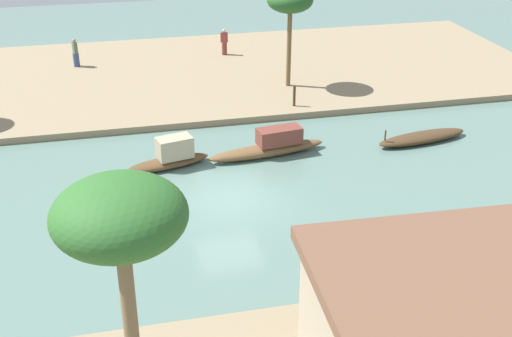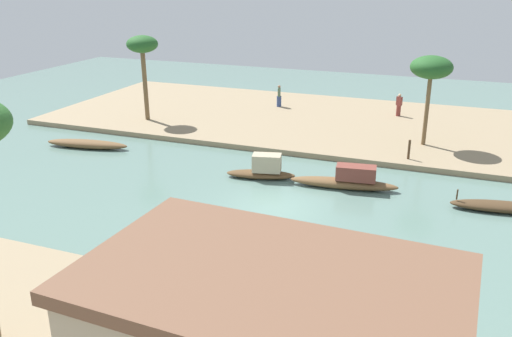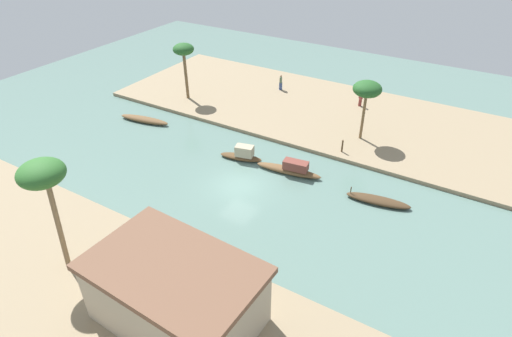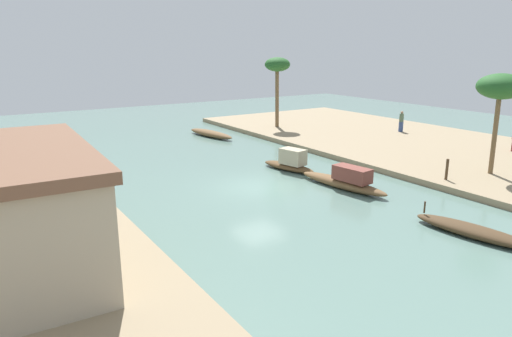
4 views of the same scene
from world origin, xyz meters
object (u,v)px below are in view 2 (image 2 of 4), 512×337
Objects in this scene: sampan_downstream_large at (87,144)px; mooring_post at (409,150)px; person_on_near_bank at (279,97)px; person_by_mooring at (399,106)px; sampan_near_left_bank at (503,207)px; palm_tree_left_far at (142,48)px; palm_tree_left_near at (431,69)px; sampan_foreground at (347,180)px; sampan_upstream_small at (263,169)px.

sampan_downstream_large is 4.87× the size of mooring_post.
person_by_mooring is at bearing -105.64° from person_on_near_bank.
palm_tree_left_far is at bearing -26.31° from sampan_near_left_bank.
sampan_near_left_bank is at bearing -150.57° from person_on_near_bank.
sampan_downstream_large is 18.93m from mooring_post.
mooring_post is 5.04m from palm_tree_left_near.
mooring_post is at bearing -124.70° from sampan_foreground.
sampan_upstream_small is 2.23× the size of person_on_near_bank.
sampan_near_left_bank is at bearing -35.31° from person_by_mooring.
sampan_near_left_bank is 0.87× the size of palm_tree_left_near.
palm_tree_left_far is (15.62, -6.85, 4.85)m from sampan_foreground.
sampan_downstream_large is 1.00× the size of palm_tree_left_near.
sampan_upstream_small is at bearing -5.58° from sampan_foreground.
mooring_post reaches higher than sampan_upstream_small.
palm_tree_left_near reaches higher than sampan_foreground.
person_by_mooring is 18.35m from palm_tree_left_far.
sampan_upstream_small is (11.40, -0.01, 0.27)m from sampan_near_left_bank.
sampan_foreground is 1.02× the size of palm_tree_left_near.
palm_tree_left_near is (-2.30, 6.50, 3.82)m from person_by_mooring.
sampan_foreground is (-16.11, 0.78, 0.19)m from sampan_downstream_large.
sampan_foreground is at bearing -61.87° from person_by_mooring.
sampan_downstream_large is 7.91m from palm_tree_left_far.
person_by_mooring is at bearing -150.77° from sampan_downstream_large.
person_by_mooring is at bearing -75.07° from sampan_near_left_bank.
person_on_near_bank is (3.93, -14.00, 0.55)m from sampan_upstream_small.
person_by_mooring is 9.68m from mooring_post.
person_on_near_bank is at bearing -40.55° from mooring_post.
sampan_foreground is at bearing 69.25° from palm_tree_left_near.
sampan_upstream_small is 0.69× the size of sampan_foreground.
palm_tree_left_far reaches higher than person_on_near_bank.
person_on_near_bank reaches higher than mooring_post.
mooring_post is (-10.67, 9.13, -0.16)m from person_on_near_bank.
sampan_upstream_small reaches higher than sampan_near_left_bank.
sampan_upstream_small is 0.70× the size of palm_tree_left_near.
palm_tree_left_far reaches higher than person_by_mooring.
sampan_foreground reaches higher than sampan_near_left_bank.
palm_tree_left_near is (-0.53, -3.02, 4.00)m from mooring_post.
person_by_mooring reaches higher than mooring_post.
sampan_near_left_bank is 2.79× the size of person_on_near_bank.
palm_tree_left_near reaches higher than person_by_mooring.
sampan_near_left_bank is 10.06m from palm_tree_left_near.
sampan_downstream_large is (23.16, -0.95, 0.03)m from sampan_near_left_bank.
person_by_mooring is 1.48× the size of mooring_post.
palm_tree_left_far is (-0.48, -6.07, 5.04)m from sampan_downstream_large.
person_on_near_bank reaches higher than person_by_mooring.
palm_tree_left_far is (18.02, -2.14, 4.42)m from mooring_post.
sampan_near_left_bank is at bearing 162.78° from palm_tree_left_far.
sampan_foreground is 16.14m from person_on_near_bank.
palm_tree_left_near is at bearing -177.29° from palm_tree_left_far.
sampan_near_left_bank is at bearing 168.08° from sampan_downstream_large.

